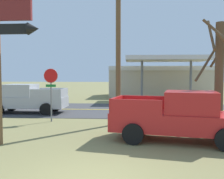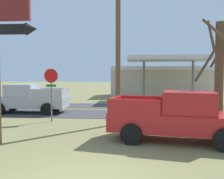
{
  "view_description": "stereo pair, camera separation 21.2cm",
  "coord_description": "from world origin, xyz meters",
  "px_view_note": "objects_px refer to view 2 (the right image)",
  "views": [
    {
      "loc": [
        1.03,
        -5.95,
        2.59
      ],
      "look_at": [
        0.0,
        8.0,
        1.8
      ],
      "focal_mm": 41.29,
      "sensor_mm": 36.0,
      "label": 1
    },
    {
      "loc": [
        1.24,
        -5.94,
        2.59
      ],
      "look_at": [
        0.0,
        8.0,
        1.8
      ],
      "focal_mm": 41.29,
      "sensor_mm": 36.0,
      "label": 2
    }
  ],
  "objects_px": {
    "stop_sign": "(51,85)",
    "utility_pole": "(118,27)",
    "pickup_silver_on_road": "(28,99)",
    "gas_station": "(162,80)",
    "bare_tree": "(219,72)",
    "pickup_red_parked_on_lawn": "(179,117)"
  },
  "relations": [
    {
      "from": "pickup_silver_on_road",
      "to": "bare_tree",
      "type": "bearing_deg",
      "value": -22.98
    },
    {
      "from": "bare_tree",
      "to": "pickup_silver_on_road",
      "type": "bearing_deg",
      "value": 157.02
    },
    {
      "from": "pickup_silver_on_road",
      "to": "pickup_red_parked_on_lawn",
      "type": "bearing_deg",
      "value": -37.2
    },
    {
      "from": "gas_station",
      "to": "utility_pole",
      "type": "bearing_deg",
      "value": -102.93
    },
    {
      "from": "stop_sign",
      "to": "pickup_silver_on_road",
      "type": "xyz_separation_m",
      "value": [
        -2.66,
        3.05,
        -1.06
      ]
    },
    {
      "from": "stop_sign",
      "to": "pickup_silver_on_road",
      "type": "relative_size",
      "value": 0.57
    },
    {
      "from": "utility_pole",
      "to": "pickup_silver_on_road",
      "type": "relative_size",
      "value": 1.84
    },
    {
      "from": "pickup_silver_on_road",
      "to": "gas_station",
      "type": "bearing_deg",
      "value": 54.13
    },
    {
      "from": "stop_sign",
      "to": "bare_tree",
      "type": "relative_size",
      "value": 0.57
    },
    {
      "from": "gas_station",
      "to": "pickup_silver_on_road",
      "type": "bearing_deg",
      "value": -125.87
    },
    {
      "from": "utility_pole",
      "to": "bare_tree",
      "type": "height_order",
      "value": "utility_pole"
    },
    {
      "from": "gas_station",
      "to": "pickup_silver_on_road",
      "type": "distance_m",
      "value": 18.07
    },
    {
      "from": "gas_station",
      "to": "stop_sign",
      "type": "bearing_deg",
      "value": -114.11
    },
    {
      "from": "stop_sign",
      "to": "utility_pole",
      "type": "relative_size",
      "value": 0.31
    },
    {
      "from": "utility_pole",
      "to": "bare_tree",
      "type": "xyz_separation_m",
      "value": [
        4.74,
        -1.21,
        -2.34
      ]
    },
    {
      "from": "stop_sign",
      "to": "utility_pole",
      "type": "bearing_deg",
      "value": -7.13
    },
    {
      "from": "bare_tree",
      "to": "pickup_silver_on_road",
      "type": "height_order",
      "value": "bare_tree"
    },
    {
      "from": "gas_station",
      "to": "pickup_silver_on_road",
      "type": "xyz_separation_m",
      "value": [
        -10.57,
        -14.62,
        -0.98
      ]
    },
    {
      "from": "utility_pole",
      "to": "pickup_silver_on_road",
      "type": "xyz_separation_m",
      "value": [
        -6.41,
        3.52,
        -4.12
      ]
    },
    {
      "from": "bare_tree",
      "to": "gas_station",
      "type": "distance_m",
      "value": 19.37
    },
    {
      "from": "gas_station",
      "to": "pickup_red_parked_on_lawn",
      "type": "distance_m",
      "value": 21.53
    },
    {
      "from": "pickup_silver_on_road",
      "to": "utility_pole",
      "type": "bearing_deg",
      "value": -28.79
    }
  ]
}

